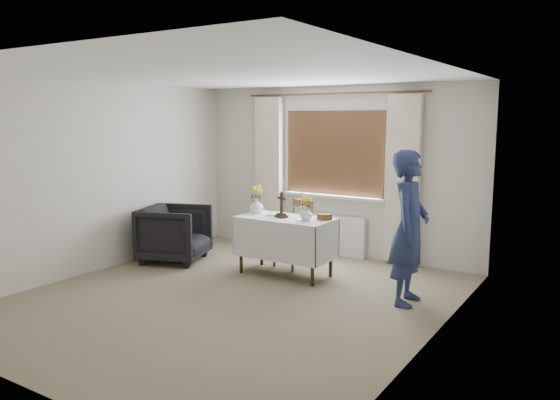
# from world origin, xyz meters

# --- Properties ---
(ground) EXTENTS (5.00, 5.00, 0.00)m
(ground) POSITION_xyz_m (0.00, 0.00, 0.00)
(ground) COLOR gray
(ground) RESTS_ON ground
(altar_table) EXTENTS (1.24, 0.64, 0.76)m
(altar_table) POSITION_xyz_m (-0.00, 1.13, 0.38)
(altar_table) COLOR silver
(altar_table) RESTS_ON ground
(wooden_chair) EXTENTS (0.52, 0.52, 0.93)m
(wooden_chair) POSITION_xyz_m (-0.11, 1.51, 0.46)
(wooden_chair) COLOR brown
(wooden_chair) RESTS_ON ground
(armchair) EXTENTS (1.12, 1.10, 0.80)m
(armchair) POSITION_xyz_m (-1.70, 0.87, 0.40)
(armchair) COLOR black
(armchair) RESTS_ON ground
(person) EXTENTS (0.47, 0.66, 1.70)m
(person) POSITION_xyz_m (1.72, 0.93, 0.85)
(person) COLOR navy
(person) RESTS_ON ground
(radiator) EXTENTS (1.10, 0.10, 0.60)m
(radiator) POSITION_xyz_m (0.00, 2.42, 0.30)
(radiator) COLOR silver
(radiator) RESTS_ON ground
(wooden_cross) EXTENTS (0.19, 0.16, 0.34)m
(wooden_cross) POSITION_xyz_m (-0.04, 1.10, 0.93)
(wooden_cross) COLOR black
(wooden_cross) RESTS_ON altar_table
(candlestick_left) EXTENTS (0.11, 0.11, 0.37)m
(candlestick_left) POSITION_xyz_m (-0.21, 1.09, 0.95)
(candlestick_left) COLOR white
(candlestick_left) RESTS_ON altar_table
(candlestick_right) EXTENTS (0.11, 0.11, 0.36)m
(candlestick_right) POSITION_xyz_m (0.27, 1.09, 0.94)
(candlestick_right) COLOR white
(candlestick_right) RESTS_ON altar_table
(flower_vase_left) EXTENTS (0.20, 0.20, 0.20)m
(flower_vase_left) POSITION_xyz_m (-0.51, 1.21, 0.86)
(flower_vase_left) COLOR silver
(flower_vase_left) RESTS_ON altar_table
(flower_vase_right) EXTENTS (0.20, 0.20, 0.17)m
(flower_vase_right) POSITION_xyz_m (0.32, 1.10, 0.85)
(flower_vase_right) COLOR silver
(flower_vase_right) RESTS_ON altar_table
(wicker_basket) EXTENTS (0.25, 0.25, 0.08)m
(wicker_basket) POSITION_xyz_m (0.49, 1.29, 0.80)
(wicker_basket) COLOR brown
(wicker_basket) RESTS_ON altar_table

